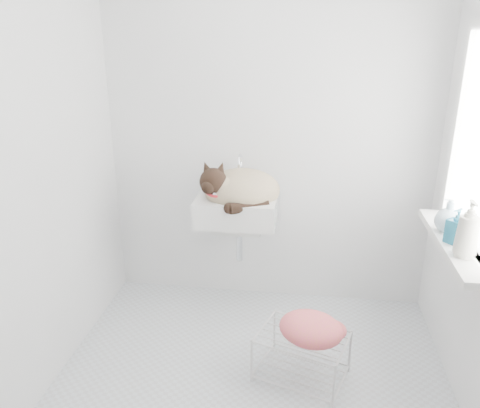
# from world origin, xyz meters

# --- Properties ---
(floor) EXTENTS (2.20, 2.00, 0.02)m
(floor) POSITION_xyz_m (0.00, 0.00, 0.00)
(floor) COLOR silver
(floor) RESTS_ON ground
(back_wall) EXTENTS (2.20, 0.02, 2.50)m
(back_wall) POSITION_xyz_m (0.00, 1.00, 1.25)
(back_wall) COLOR white
(back_wall) RESTS_ON ground
(left_wall) EXTENTS (0.02, 2.00, 2.50)m
(left_wall) POSITION_xyz_m (-1.10, 0.00, 1.25)
(left_wall) COLOR white
(left_wall) RESTS_ON ground
(windowsill) EXTENTS (0.16, 0.88, 0.04)m
(windowsill) POSITION_xyz_m (1.01, 0.20, 0.83)
(windowsill) COLOR white
(windowsill) RESTS_ON right_wall
(sink) EXTENTS (0.51, 0.44, 0.20)m
(sink) POSITION_xyz_m (-0.18, 0.74, 0.85)
(sink) COLOR white
(sink) RESTS_ON back_wall
(faucet) EXTENTS (0.19, 0.13, 0.19)m
(faucet) POSITION_xyz_m (-0.18, 0.92, 0.99)
(faucet) COLOR silver
(faucet) RESTS_ON sink
(cat) EXTENTS (0.54, 0.48, 0.32)m
(cat) POSITION_xyz_m (-0.17, 0.72, 0.89)
(cat) COLOR tan
(cat) RESTS_ON sink
(wire_rack) EXTENTS (0.54, 0.46, 0.28)m
(wire_rack) POSITION_xyz_m (0.27, 0.10, 0.15)
(wire_rack) COLOR silver
(wire_rack) RESTS_ON floor
(towel) EXTENTS (0.41, 0.35, 0.14)m
(towel) POSITION_xyz_m (0.31, 0.06, 0.31)
(towel) COLOR orange
(towel) RESTS_ON wire_rack
(bottle_a) EXTENTS (0.09, 0.09, 0.23)m
(bottle_a) POSITION_xyz_m (1.00, 0.02, 0.85)
(bottle_a) COLOR beige
(bottle_a) RESTS_ON windowsill
(bottle_b) EXTENTS (0.12, 0.12, 0.18)m
(bottle_b) POSITION_xyz_m (1.00, 0.17, 0.85)
(bottle_b) COLOR #1D6785
(bottle_b) RESTS_ON windowsill
(bottle_c) EXTENTS (0.17, 0.17, 0.18)m
(bottle_c) POSITION_xyz_m (1.00, 0.32, 0.85)
(bottle_c) COLOR silver
(bottle_c) RESTS_ON windowsill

